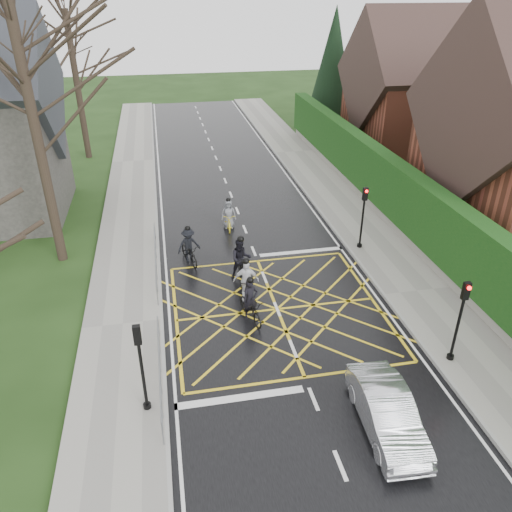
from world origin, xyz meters
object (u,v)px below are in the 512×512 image
object	(u,v)px
cyclist_front	(246,285)
car	(387,412)
cyclist_rear	(251,306)
cyclist_mid	(189,249)
cyclist_back	(241,263)
cyclist_lead	(229,218)

from	to	relation	value
cyclist_front	car	world-z (taller)	cyclist_front
cyclist_front	car	size ratio (longest dim) A/B	0.52
cyclist_rear	cyclist_mid	distance (m)	5.37
cyclist_back	cyclist_rear	bearing A→B (deg)	-91.69
cyclist_mid	car	distance (m)	12.10
cyclist_mid	cyclist_front	bearing A→B (deg)	-77.45
cyclist_back	cyclist_mid	world-z (taller)	cyclist_back
cyclist_mid	cyclist_front	world-z (taller)	cyclist_front
cyclist_lead	cyclist_rear	bearing A→B (deg)	-87.29
cyclist_mid	car	bearing A→B (deg)	-83.06
cyclist_rear	car	bearing A→B (deg)	-79.20
cyclist_mid	cyclist_back	bearing A→B (deg)	-59.13
cyclist_back	car	bearing A→B (deg)	-72.46
cyclist_rear	cyclist_back	world-z (taller)	cyclist_back
car	cyclist_rear	bearing A→B (deg)	118.21
cyclist_front	cyclist_back	bearing A→B (deg)	95.28
car	cyclist_lead	bearing A→B (deg)	103.04
car	cyclist_back	bearing A→B (deg)	109.65
cyclist_back	cyclist_lead	world-z (taller)	cyclist_back
cyclist_back	cyclist_mid	size ratio (longest dim) A/B	1.04
car	cyclist_front	bearing A→B (deg)	113.71
cyclist_back	cyclist_mid	xyz separation A→B (m)	(-2.12, 1.95, -0.11)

